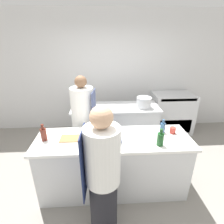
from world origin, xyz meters
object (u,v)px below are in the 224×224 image
bottle_wine (44,134)px  oven_range (171,113)px  chef_at_prep_near (103,176)px  bottle_olive_oil (160,139)px  bowl_mixing_large (99,134)px  cup (173,130)px  chef_at_stove (84,123)px  bowl_prep_small (114,140)px  bottle_vinegar (163,127)px  stockpot (144,102)px

bottle_wine → oven_range: bearing=35.0°
chef_at_prep_near → bottle_olive_oil: size_ratio=6.89×
bowl_mixing_large → cup: bearing=0.6°
chef_at_stove → bottle_wine: bearing=-29.8°
chef_at_prep_near → bowl_mixing_large: 0.72m
oven_range → bottle_wine: bearing=-145.0°
bowl_mixing_large → bowl_prep_small: 0.27m
oven_range → bowl_prep_small: bearing=-130.1°
bowl_mixing_large → bowl_prep_small: bearing=-40.4°
bottle_vinegar → bowl_prep_small: 0.77m
chef_at_prep_near → stockpot: (0.85, 1.77, 0.19)m
chef_at_stove → bowl_mixing_large: bearing=31.8°
bottle_olive_oil → stockpot: 1.35m
bottle_vinegar → stockpot: 1.02m
bottle_olive_oil → bottle_wine: bearing=172.2°
oven_range → bottle_olive_oil: (-0.96, -1.96, 0.50)m
chef_at_prep_near → bottle_olive_oil: (0.75, 0.43, 0.18)m
bowl_prep_small → cup: size_ratio=2.33×
bowl_prep_small → bowl_mixing_large: bearing=139.6°
oven_range → chef_at_stove: bearing=-151.3°
bowl_prep_small → bottle_olive_oil: bearing=-10.5°
oven_range → bowl_mixing_large: bearing=-136.4°
chef_at_stove → stockpot: 1.28m
stockpot → cup: bearing=-79.7°
oven_range → bowl_mixing_large: oven_range is taller
oven_range → stockpot: bearing=-144.5°
oven_range → bottle_vinegar: bearing=-116.6°
chef_at_prep_near → bowl_mixing_large: (-0.05, 0.71, 0.12)m
bottle_wine → bowl_mixing_large: bottle_wine is taller
stockpot → bottle_wine: bearing=-145.3°
oven_range → chef_at_prep_near: size_ratio=0.59×
stockpot → bottle_olive_oil: bearing=-94.0°
bowl_mixing_large → bowl_prep_small: size_ratio=1.19×
chef_at_stove → stockpot: (1.16, 0.49, 0.18)m
cup → bottle_vinegar: bearing=168.0°
chef_at_prep_near → oven_range: bearing=-32.3°
chef_at_stove → cup: 1.47m
chef_at_stove → cup: chef_at_stove is taller
bowl_mixing_large → cup: (1.09, 0.01, 0.01)m
bottle_wine → bottle_vinegar: bearing=3.9°
bowl_mixing_large → stockpot: (0.90, 1.06, 0.07)m
chef_at_stove → bowl_prep_small: bearing=39.0°
bowl_mixing_large → stockpot: 1.39m
bottle_vinegar → bowl_prep_small: (-0.74, -0.21, -0.05)m
bowl_prep_small → bottle_wine: bearing=174.0°
bottle_vinegar → bottle_wine: bottle_wine is taller
oven_range → bottle_vinegar: 1.89m
chef_at_stove → bottle_olive_oil: size_ratio=6.98×
chef_at_prep_near → bowl_prep_small: (0.15, 0.54, 0.11)m
chef_at_stove → bottle_vinegar: chef_at_stove is taller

